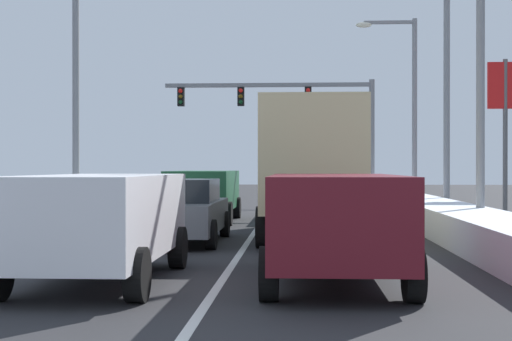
# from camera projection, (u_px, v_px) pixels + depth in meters

# --- Properties ---
(ground_plane) EXTENTS (120.00, 120.00, 0.00)m
(ground_plane) POSITION_uv_depth(u_px,v_px,m) (248.00, 242.00, 18.15)
(ground_plane) COLOR #28282B
(lane_stripe_between_right_lane_and_center_lane) EXTENTS (0.14, 37.10, 0.01)m
(lane_stripe_between_right_lane_and_center_lane) POSITION_uv_depth(u_px,v_px,m) (256.00, 230.00, 21.52)
(lane_stripe_between_right_lane_and_center_lane) COLOR silver
(lane_stripe_between_right_lane_and_center_lane) RESTS_ON ground
(snow_bank_right_shoulder) EXTENTS (1.75, 37.10, 0.75)m
(snow_bank_right_shoulder) POSITION_uv_depth(u_px,v_px,m) (445.00, 218.00, 21.22)
(snow_bank_right_shoulder) COLOR silver
(snow_bank_right_shoulder) RESTS_ON ground
(snow_bank_left_shoulder) EXTENTS (1.98, 37.10, 0.55)m
(snow_bank_left_shoulder) POSITION_uv_depth(u_px,v_px,m) (72.00, 220.00, 21.81)
(snow_bank_left_shoulder) COLOR silver
(snow_bank_left_shoulder) RESTS_ON ground
(suv_maroon_right_lane_nearest) EXTENTS (2.16, 4.90, 1.67)m
(suv_maroon_right_lane_nearest) POSITION_uv_depth(u_px,v_px,m) (335.00, 217.00, 11.74)
(suv_maroon_right_lane_nearest) COLOR maroon
(suv_maroon_right_lane_nearest) RESTS_ON ground
(box_truck_right_lane_second) EXTENTS (2.53, 7.20, 3.36)m
(box_truck_right_lane_second) POSITION_uv_depth(u_px,v_px,m) (311.00, 163.00, 19.19)
(box_truck_right_lane_second) COLOR navy
(box_truck_right_lane_second) RESTS_ON ground
(suv_tan_right_lane_third) EXTENTS (2.16, 4.90, 1.67)m
(suv_tan_right_lane_third) POSITION_uv_depth(u_px,v_px,m) (319.00, 189.00, 26.80)
(suv_tan_right_lane_third) COLOR #937F60
(suv_tan_right_lane_third) RESTS_ON ground
(suv_white_center_lane_nearest) EXTENTS (2.16, 4.90, 1.67)m
(suv_white_center_lane_nearest) POSITION_uv_depth(u_px,v_px,m) (99.00, 217.00, 11.76)
(suv_white_center_lane_nearest) COLOR silver
(suv_white_center_lane_nearest) RESTS_ON ground
(sedan_gray_center_lane_second) EXTENTS (2.00, 4.50, 1.51)m
(sedan_gray_center_lane_second) POSITION_uv_depth(u_px,v_px,m) (181.00, 210.00, 17.99)
(sedan_gray_center_lane_second) COLOR slate
(sedan_gray_center_lane_second) RESTS_ON ground
(suv_green_center_lane_third) EXTENTS (2.16, 4.90, 1.67)m
(suv_green_center_lane_third) POSITION_uv_depth(u_px,v_px,m) (204.00, 191.00, 24.93)
(suv_green_center_lane_third) COLOR #1E5633
(suv_green_center_lane_third) RESTS_ON ground
(traffic_light_gantry) EXTENTS (10.60, 0.47, 6.20)m
(traffic_light_gantry) POSITION_uv_depth(u_px,v_px,m) (298.00, 109.00, 38.26)
(traffic_light_gantry) COLOR slate
(traffic_light_gantry) RESTS_ON ground
(street_lamp_right_near) EXTENTS (2.66, 0.36, 8.66)m
(street_lamp_right_near) POSITION_uv_depth(u_px,v_px,m) (467.00, 37.00, 19.50)
(street_lamp_right_near) COLOR gray
(street_lamp_right_near) RESTS_ON ground
(street_lamp_right_mid) EXTENTS (2.66, 0.36, 9.17)m
(street_lamp_right_mid) POSITION_uv_depth(u_px,v_px,m) (437.00, 63.00, 26.21)
(street_lamp_right_mid) COLOR gray
(street_lamp_right_mid) RESTS_ON ground
(street_lamp_right_far) EXTENTS (2.66, 0.36, 8.25)m
(street_lamp_right_far) POSITION_uv_depth(u_px,v_px,m) (406.00, 95.00, 32.96)
(street_lamp_right_far) COLOR gray
(street_lamp_right_far) RESTS_ON ground
(street_lamp_left_mid) EXTENTS (2.66, 0.36, 8.25)m
(street_lamp_left_mid) POSITION_uv_depth(u_px,v_px,m) (87.00, 68.00, 24.00)
(street_lamp_left_mid) COLOR gray
(street_lamp_left_mid) RESTS_ON ground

